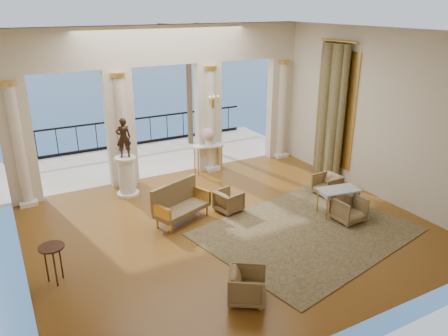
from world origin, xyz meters
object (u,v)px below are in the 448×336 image
game_table (339,192)px  settee (179,203)px  armchair_a (247,285)px  side_table (52,251)px  armchair_d (229,200)px  pedestal (127,177)px  statue (123,138)px  armchair_b (349,208)px  console_table (208,149)px  armchair_c (327,184)px

game_table → settee: bearing=166.7°
armchair_a → side_table: side_table is taller
armchair_d → pedestal: pedestal is taller
armchair_a → side_table: (-2.95, 2.25, 0.34)m
statue → pedestal: bearing=7.0°
side_table → armchair_d: bearing=13.8°
game_table → side_table: (-6.79, 0.36, 0.06)m
armchair_b → statue: bearing=133.7°
pedestal → console_table: 2.86m
statue → armchair_d: bearing=138.6°
settee → console_table: bearing=30.0°
settee → pedestal: bearing=86.6°
armchair_a → side_table: bearing=86.5°
statue → console_table: size_ratio=1.10×
armchair_d → settee: settee is taller
game_table → statue: statue is taller
armchair_a → armchair_c: 5.27m
pedestal → settee: bearing=-72.1°
side_table → game_table: bearing=-3.0°
settee → side_table: size_ratio=2.02×
armchair_a → console_table: console_table is taller
armchair_a → armchair_b: 4.06m
armchair_b → armchair_d: size_ratio=1.12×
armchair_a → armchair_b: size_ratio=0.96×
game_table → pedestal: size_ratio=0.95×
armchair_a → pedestal: bearing=39.0°
armchair_a → armchair_c: (4.39, 2.92, -0.01)m
armchair_d → pedestal: (-1.99, 2.24, 0.23)m
armchair_a → side_table: 3.73m
armchair_d → game_table: (2.37, -1.45, 0.30)m
armchair_c → settee: size_ratio=0.41×
armchair_d → side_table: bearing=91.0°
armchair_c → pedestal: bearing=-120.9°
armchair_d → side_table: side_table is taller
side_table → armchair_c: bearing=5.2°
armchair_b → statue: (-4.31, 4.13, 1.32)m
armchair_b → armchair_c: bearing=65.2°
armchair_a → statue: size_ratio=0.62×
statue → settee: bearing=115.0°
armchair_b → console_table: console_table is taller
armchair_c → armchair_d: (-2.92, 0.41, -0.01)m
statue → console_table: statue is taller
settee → console_table: 3.40m
armchair_b → settee: settee is taller
statue → console_table: 3.00m
armchair_c → console_table: size_ratio=0.65×
statue → side_table: 4.25m
game_table → console_table: size_ratio=1.08×
armchair_d → side_table: size_ratio=0.80×
armchair_b → settee: 4.16m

